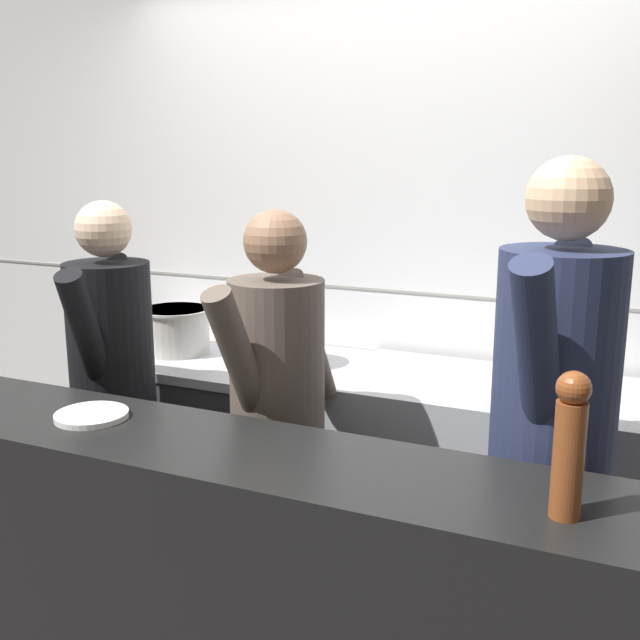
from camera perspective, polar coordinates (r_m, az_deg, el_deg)
The scene contains 12 objects.
wall_back_tiled at distance 3.43m, azimuth 4.81°, elevation 4.84°, with size 8.00×0.06×2.60m.
oven_range at distance 3.55m, azimuth -6.91°, elevation -9.47°, with size 1.18×0.71×0.86m.
prep_counter at distance 3.14m, azimuth 12.85°, elevation -12.61°, with size 1.20×0.65×0.88m.
pass_counter at distance 2.39m, azimuth -8.21°, elevation -20.02°, with size 3.01×0.45×0.96m.
stock_pot at distance 3.51m, azimuth -10.94°, elevation -0.68°, with size 0.33×0.33×0.21m.
sauce_pot at distance 3.23m, azimuth -2.77°, elevation -1.35°, with size 0.27×0.27×0.23m.
chefs_knife at distance 2.84m, azimuth 16.55°, elevation -5.80°, with size 0.40×0.07×0.02m.
plated_dish_main at distance 2.43m, azimuth -17.01°, elevation -6.95°, with size 0.22×0.22×0.02m.
pepper_mill at distance 1.75m, azimuth 18.48°, elevation -8.82°, with size 0.08×0.08×0.34m.
chef_head_cook at distance 3.03m, azimuth -15.48°, elevation -4.69°, with size 0.40×0.69×1.59m.
chef_sous at distance 2.59m, azimuth -3.30°, elevation -7.30°, with size 0.37×0.70×1.59m.
chef_line at distance 2.31m, azimuth 17.25°, elevation -7.87°, with size 0.40×0.77×1.76m.
Camera 1 is at (1.13, -1.86, 1.77)m, focal length 42.00 mm.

